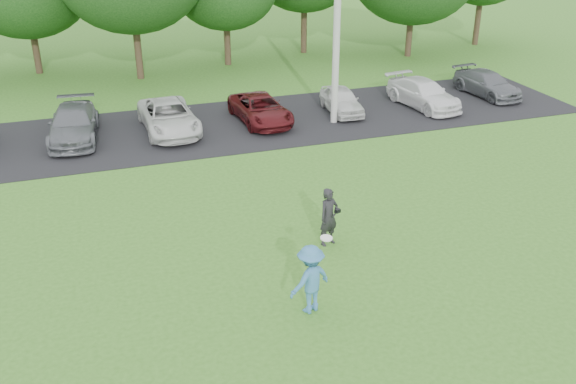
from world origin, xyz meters
name	(u,v)px	position (x,y,z in m)	size (l,w,h in m)	color
ground	(334,300)	(0.00, 0.00, 0.00)	(100.00, 100.00, 0.00)	#35691E
parking_lot	(215,127)	(0.00, 13.00, 0.01)	(32.00, 6.50, 0.03)	black
frisbee_player	(310,279)	(-0.70, -0.18, 0.86)	(1.25, 0.98, 2.07)	teal
camera_bystander	(329,217)	(0.87, 2.58, 0.83)	(0.70, 0.58, 1.66)	black
parked_cars	(228,111)	(0.56, 13.02, 0.61)	(28.18, 5.03, 1.26)	#4B1210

